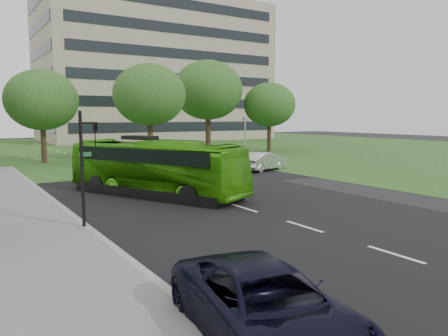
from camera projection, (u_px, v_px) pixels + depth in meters
name	position (u px, v px, depth m)	size (l,w,h in m)	color
ground	(271.00, 217.00, 18.26)	(160.00, 160.00, 0.00)	black
street_surfaces	(101.00, 166.00, 37.15)	(120.00, 120.00, 0.15)	black
office_building	(156.00, 71.00, 80.46)	(40.10, 20.10, 25.00)	gray
tree_park_b	(42.00, 100.00, 38.97)	(6.39, 6.39, 8.38)	black
tree_park_c	(149.00, 95.00, 41.46)	(6.92, 6.92, 9.19)	black
tree_park_d	(208.00, 90.00, 50.35)	(8.06, 8.06, 10.65)	black
tree_park_e	(269.00, 105.00, 52.03)	(6.18, 6.18, 8.24)	black
bus	(155.00, 168.00, 23.13)	(2.47, 10.57, 2.94)	#3B9E0E
sedan	(263.00, 161.00, 33.88)	(1.55, 4.45, 1.46)	#B6B6BB
suv	(266.00, 306.00, 8.01)	(2.36, 5.11, 1.42)	black
traffic_light	(86.00, 161.00, 15.89)	(0.70, 0.20, 4.39)	black
camera_pole	(245.00, 135.00, 36.85)	(0.39, 0.35, 4.13)	gray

